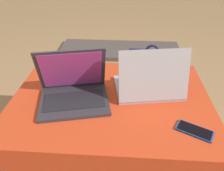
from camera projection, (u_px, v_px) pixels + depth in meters
The scene contains 7 objects.
ground_plane at pixel (111, 155), 1.35m from camera, with size 14.00×14.00×0.00m, color tan.
ottoman at pixel (111, 128), 1.22m from camera, with size 0.99×0.73×0.45m.
laptop_near at pixel (73, 90), 1.06m from camera, with size 0.37×0.32×0.26m.
laptop_far at pixel (149, 84), 1.11m from camera, with size 0.37×0.30×0.26m.
cell_phone at pixel (195, 131), 0.90m from camera, with size 0.16×0.13×0.01m.
backpack at pixel (149, 82), 1.63m from camera, with size 0.32×0.22×0.53m.
fireplace_hearth at pixel (120, 50), 2.58m from camera, with size 1.40×0.50×0.04m.
Camera 1 is at (0.06, -0.88, 1.11)m, focal length 35.00 mm.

